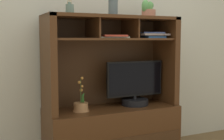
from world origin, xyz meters
TOP-DOWN VIEW (x-y plane):
  - back_wall at (0.00, 0.28)m, footprint 6.00×0.02m
  - media_console at (0.00, 0.01)m, footprint 1.31×0.53m
  - tv_monitor at (0.25, -0.01)m, footprint 0.62×0.27m
  - potted_orchid at (-0.33, -0.03)m, footprint 0.16×0.16m
  - magazine_stack_left at (0.41, -0.02)m, footprint 0.34×0.31m
  - magazine_stack_centre at (-0.02, -0.06)m, footprint 0.31×0.25m
  - diffuser_bottle at (-0.42, -0.02)m, footprint 0.07×0.07m
  - potted_succulent at (0.42, 0.02)m, footprint 0.17×0.16m
  - ceramic_vase at (0.00, -0.02)m, footprint 0.09×0.09m

SIDE VIEW (x-z plane):
  - media_console at x=0.00m, z-range -0.27..1.15m
  - potted_orchid at x=-0.33m, z-range 0.42..0.74m
  - tv_monitor at x=0.25m, z-range 0.48..0.93m
  - magazine_stack_centre at x=-0.02m, z-range 1.21..1.24m
  - magazine_stack_left at x=0.41m, z-range 1.21..1.27m
  - back_wall at x=0.00m, z-range 0.00..2.80m
  - diffuser_bottle at x=-0.42m, z-range 1.32..1.62m
  - potted_succulent at x=0.42m, z-range 1.40..1.58m
  - ceramic_vase at x=0.00m, z-range 1.42..1.58m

